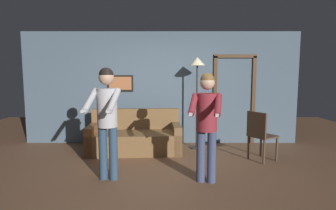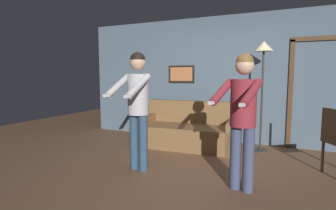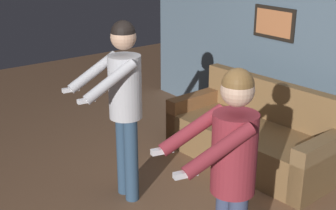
{
  "view_description": "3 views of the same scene",
  "coord_description": "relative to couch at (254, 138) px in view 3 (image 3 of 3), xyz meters",
  "views": [
    {
      "loc": [
        0.17,
        -4.08,
        1.57
      ],
      "look_at": [
        0.17,
        -0.33,
        1.16
      ],
      "focal_mm": 28.0,
      "sensor_mm": 36.0,
      "label": 1
    },
    {
      "loc": [
        1.17,
        -3.43,
        1.36
      ],
      "look_at": [
        -0.22,
        -0.33,
        0.99
      ],
      "focal_mm": 28.0,
      "sensor_mm": 36.0,
      "label": 2
    },
    {
      "loc": [
        2.65,
        -2.31,
        2.39
      ],
      "look_at": [
        -0.14,
        -0.17,
        1.11
      ],
      "focal_mm": 50.0,
      "sensor_mm": 36.0,
      "label": 3
    }
  ],
  "objects": [
    {
      "name": "person_standing_right",
      "position": [
        1.26,
        -1.64,
        0.7
      ],
      "size": [
        0.53,
        0.69,
        1.63
      ],
      "color": "#3D4767",
      "rests_on": "ground_plane"
    },
    {
      "name": "person_standing_left",
      "position": [
        -0.22,
        -1.53,
        0.76
      ],
      "size": [
        0.47,
        0.68,
        1.71
      ],
      "color": "navy",
      "rests_on": "ground_plane"
    },
    {
      "name": "couch",
      "position": [
        0.0,
        0.0,
        0.0
      ],
      "size": [
        1.95,
        0.96,
        0.87
      ],
      "color": "brown",
      "rests_on": "ground_plane"
    }
  ]
}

